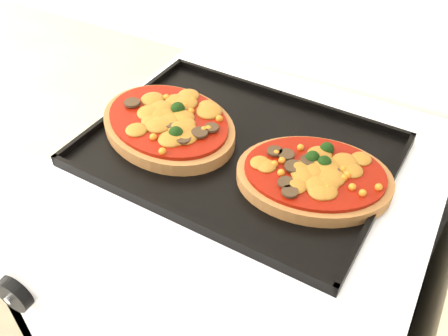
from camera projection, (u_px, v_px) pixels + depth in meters
The scene contains 5 objects.
stove at pixel (240, 320), 1.11m from camera, with size 0.60×0.60×0.91m, color white.
knob_left at pixel (14, 294), 0.69m from camera, with size 0.06×0.06×0.02m, color black.
baking_tray at pixel (238, 149), 0.82m from camera, with size 0.49×0.36×0.02m, color black.
pizza_left at pixel (168, 123), 0.85m from camera, with size 0.26×0.19×0.04m, color #915C32, non-canonical shape.
pizza_right at pixel (314, 175), 0.75m from camera, with size 0.24×0.18×0.03m, color #915C32, non-canonical shape.
Camera 1 is at (0.22, 1.16, 1.45)m, focal length 40.00 mm.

